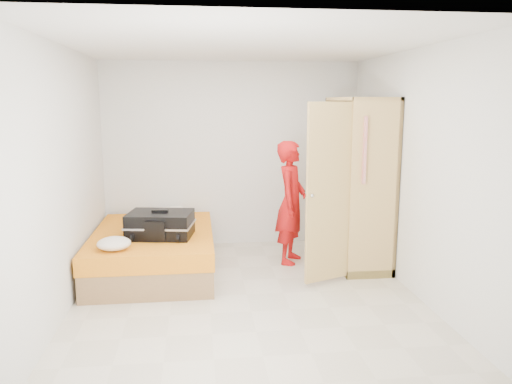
{
  "coord_description": "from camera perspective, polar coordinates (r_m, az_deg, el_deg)",
  "views": [
    {
      "loc": [
        -0.5,
        -5.07,
        2.06
      ],
      "look_at": [
        0.18,
        0.67,
        1.0
      ],
      "focal_mm": 35.0,
      "sensor_mm": 36.0,
      "label": 1
    }
  ],
  "objects": [
    {
      "name": "suitcase",
      "position": [
        5.9,
        -10.88,
        -3.67
      ],
      "size": [
        0.82,
        0.66,
        0.32
      ],
      "rotation": [
        0.0,
        0.0,
        -0.17
      ],
      "color": "black",
      "rests_on": "bed"
    },
    {
      "name": "person",
      "position": [
        6.37,
        4.04,
        -1.19
      ],
      "size": [
        0.57,
        0.67,
        1.57
      ],
      "primitive_type": "imported",
      "rotation": [
        0.0,
        0.0,
        1.17
      ],
      "color": "red",
      "rests_on": "ground"
    },
    {
      "name": "room",
      "position": [
        5.15,
        -1.12,
        1.91
      ],
      "size": [
        4.0,
        4.02,
        2.6
      ],
      "color": "beige",
      "rests_on": "ground"
    },
    {
      "name": "wardrobe",
      "position": [
        6.32,
        11.35,
        0.52
      ],
      "size": [
        1.13,
        1.41,
        2.1
      ],
      "color": "tan",
      "rests_on": "ground"
    },
    {
      "name": "pillow",
      "position": [
        7.0,
        -10.39,
        -2.26
      ],
      "size": [
        0.56,
        0.37,
        0.09
      ],
      "primitive_type": "cube",
      "rotation": [
        0.0,
        0.0,
        0.22
      ],
      "color": "white",
      "rests_on": "bed"
    },
    {
      "name": "bed",
      "position": [
        6.26,
        -11.6,
        -6.61
      ],
      "size": [
        1.42,
        2.02,
        0.5
      ],
      "color": "olive",
      "rests_on": "ground"
    },
    {
      "name": "round_cushion",
      "position": [
        5.52,
        -15.92,
        -5.68
      ],
      "size": [
        0.36,
        0.36,
        0.14
      ],
      "primitive_type": "ellipsoid",
      "color": "white",
      "rests_on": "bed"
    }
  ]
}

